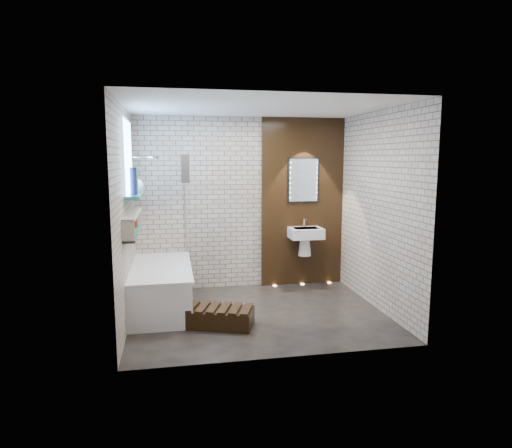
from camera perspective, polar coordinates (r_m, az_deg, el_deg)
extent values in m
plane|color=black|center=(5.89, 0.28, -11.36)|extent=(3.20, 3.20, 0.00)
cube|color=tan|center=(6.86, -1.78, 2.62)|extent=(3.20, 0.04, 2.60)
cube|color=tan|center=(4.33, 3.56, -0.80)|extent=(3.20, 0.04, 2.60)
cube|color=tan|center=(5.51, -16.28, 0.87)|extent=(0.04, 2.60, 2.60)
cube|color=tan|center=(6.09, 15.24, 1.60)|extent=(0.04, 2.60, 2.60)
plane|color=white|center=(5.57, 0.30, 14.69)|extent=(3.20, 3.20, 0.00)
cube|color=black|center=(7.04, 5.93, 2.73)|extent=(1.30, 0.06, 2.60)
cube|color=#7FADE0|center=(5.81, -16.09, 8.18)|extent=(0.03, 1.00, 0.90)
cube|color=#227F77|center=(5.82, -15.17, 3.58)|extent=(0.18, 1.00, 0.04)
cube|color=#227F77|center=(5.68, -15.35, -1.07)|extent=(0.14, 1.30, 0.03)
cube|color=#B2A899|center=(5.65, -15.44, 1.23)|extent=(0.14, 1.30, 0.03)
cube|color=#B2A899|center=(5.04, -15.97, -0.95)|extent=(0.14, 0.03, 0.26)
cube|color=#B2A899|center=(6.29, -14.93, 0.90)|extent=(0.14, 0.03, 0.26)
cube|color=white|center=(6.14, -11.96, -8.02)|extent=(0.75, 1.70, 0.55)
cube|color=white|center=(6.06, -12.05, -5.38)|extent=(0.79, 1.74, 0.03)
cylinder|color=silver|center=(6.75, -10.66, -3.27)|extent=(0.04, 0.04, 0.12)
cube|color=white|center=(6.37, -8.96, 1.90)|extent=(0.01, 0.78, 1.40)
cube|color=#2A2521|center=(6.18, -9.04, 7.00)|extent=(0.11, 0.29, 0.38)
cylinder|color=silver|center=(6.39, -13.02, 8.28)|extent=(0.18, 0.18, 0.02)
cube|color=white|center=(6.90, 6.37, -1.16)|extent=(0.50, 0.36, 0.16)
cone|color=white|center=(6.98, 6.22, -2.88)|extent=(0.20, 0.20, 0.28)
cylinder|color=silver|center=(6.97, 6.15, 0.19)|extent=(0.03, 0.03, 0.14)
cube|color=black|center=(6.98, 6.05, 5.56)|extent=(0.50, 0.02, 0.70)
cube|color=silver|center=(6.97, 6.08, 5.56)|extent=(0.45, 0.01, 0.65)
cube|color=black|center=(5.49, -5.40, -11.73)|extent=(1.02, 0.70, 0.21)
cylinder|color=maroon|center=(5.23, -15.77, -0.97)|extent=(0.06, 0.06, 0.14)
cylinder|color=#A67019|center=(5.47, -15.54, -0.74)|extent=(0.05, 0.05, 0.10)
cylinder|color=#A67019|center=(5.52, -15.51, -0.53)|extent=(0.06, 0.06, 0.13)
cylinder|color=maroon|center=(5.99, -15.13, 0.30)|extent=(0.06, 0.06, 0.15)
cylinder|color=#227F77|center=(5.72, -15.21, 5.30)|extent=(0.09, 0.09, 0.32)
cylinder|color=#141839|center=(5.55, -15.34, 5.26)|extent=(0.08, 0.08, 0.33)
sphere|color=white|center=(5.96, -15.00, 4.75)|extent=(0.18, 0.18, 0.18)
cylinder|color=#FFD899|center=(7.10, 2.42, -7.83)|extent=(0.06, 0.06, 0.01)
cylinder|color=#FFD899|center=(7.21, 5.93, -7.61)|extent=(0.06, 0.06, 0.01)
cylinder|color=#FFD899|center=(7.35, 9.32, -7.37)|extent=(0.06, 0.06, 0.01)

